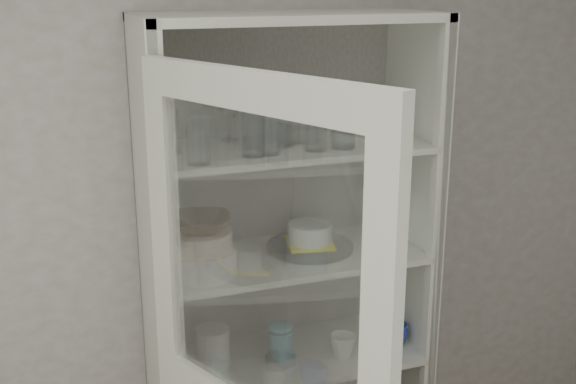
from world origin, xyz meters
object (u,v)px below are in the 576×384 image
object	(u,v)px
plate_stack_back	(178,247)
cream_bowl	(200,240)
goblet_2	(339,110)
white_canister	(213,347)
yellow_trivet	(310,243)
plate_stack_front	(201,261)
terracotta_bowl	(199,223)
goblet_3	(369,106)
mug_white	(343,346)
teal_jar	(281,340)
white_ramekin	(310,233)
goblet_1	(275,115)
mug_teal	(369,323)
grey_bowl_stack	(388,217)
measuring_cups	(278,361)
pantry_cabinet	(282,326)
mug_blue	(393,334)
glass_platter	(310,247)
goblet_0	(229,118)

from	to	relation	value
plate_stack_back	cream_bowl	bearing A→B (deg)	-79.90
goblet_2	cream_bowl	world-z (taller)	goblet_2
white_canister	yellow_trivet	bearing A→B (deg)	-0.18
plate_stack_front	terracotta_bowl	world-z (taller)	terracotta_bowl
goblet_3	mug_white	xyz separation A→B (m)	(-0.19, -0.22, -0.85)
plate_stack_back	teal_jar	xyz separation A→B (m)	(0.35, -0.12, -0.37)
white_ramekin	mug_white	world-z (taller)	white_ramekin
yellow_trivet	goblet_1	bearing A→B (deg)	134.23
goblet_1	mug_teal	xyz separation A→B (m)	(0.36, -0.08, -0.84)
plate_stack_back	teal_jar	distance (m)	0.52
terracotta_bowl	grey_bowl_stack	bearing A→B (deg)	7.21
white_ramekin	measuring_cups	distance (m)	0.48
terracotta_bowl	pantry_cabinet	bearing A→B (deg)	21.76
goblet_3	plate_stack_back	bearing A→B (deg)	179.72
terracotta_bowl	cream_bowl	bearing A→B (deg)	0.00
terracotta_bowl	white_ramekin	size ratio (longest dim) A/B	1.32
terracotta_bowl	measuring_cups	xyz separation A→B (m)	(0.27, -0.00, -0.56)
grey_bowl_stack	mug_white	xyz separation A→B (m)	(-0.23, -0.12, -0.44)
goblet_3	plate_stack_front	distance (m)	0.86
goblet_1	white_canister	bearing A→B (deg)	-160.16
goblet_1	cream_bowl	xyz separation A→B (m)	(-0.33, -0.18, -0.36)
yellow_trivet	white_canister	world-z (taller)	yellow_trivet
goblet_1	plate_stack_front	bearing A→B (deg)	-150.95
goblet_2	grey_bowl_stack	size ratio (longest dim) A/B	1.09
plate_stack_back	white_ramekin	xyz separation A→B (m)	(0.46, -0.12, 0.04)
cream_bowl	grey_bowl_stack	bearing A→B (deg)	7.21
plate_stack_back	yellow_trivet	world-z (taller)	plate_stack_back
mug_white	goblet_1	bearing A→B (deg)	135.32
goblet_1	measuring_cups	distance (m)	0.88
goblet_1	mug_blue	world-z (taller)	goblet_1
cream_bowl	terracotta_bowl	size ratio (longest dim) A/B	1.04
goblet_2	glass_platter	world-z (taller)	goblet_2
goblet_3	plate_stack_front	size ratio (longest dim) A/B	0.75
goblet_3	plate_stack_back	xyz separation A→B (m)	(-0.74, 0.00, -0.46)
goblet_0	measuring_cups	world-z (taller)	goblet_0
glass_platter	goblet_1	bearing A→B (deg)	134.23
pantry_cabinet	terracotta_bowl	distance (m)	0.61
goblet_2	grey_bowl_stack	bearing A→B (deg)	-21.45
white_canister	grey_bowl_stack	bearing A→B (deg)	0.96
yellow_trivet	teal_jar	size ratio (longest dim) A/B	1.50
goblet_0	yellow_trivet	size ratio (longest dim) A/B	1.01
cream_bowl	terracotta_bowl	xyz separation A→B (m)	(0.00, 0.00, 0.06)
yellow_trivet	white_canister	size ratio (longest dim) A/B	1.11
pantry_cabinet	plate_stack_back	world-z (taller)	pantry_cabinet
plate_stack_front	terracotta_bowl	size ratio (longest dim) A/B	1.18
goblet_0	mug_white	size ratio (longest dim) A/B	1.69
white_canister	pantry_cabinet	bearing A→B (deg)	10.28
glass_platter	grey_bowl_stack	distance (m)	0.33
plate_stack_back	mug_blue	bearing A→B (deg)	-14.65
pantry_cabinet	goblet_0	size ratio (longest dim) A/B	12.90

